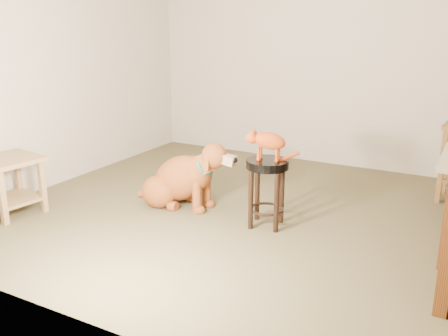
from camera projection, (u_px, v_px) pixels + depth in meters
The scene contains 6 objects.
floor at pixel (252, 215), 4.56m from camera, with size 4.50×4.00×0.01m, color brown.
room_shell at pixel (256, 24), 4.08m from camera, with size 4.54×4.04×2.62m.
padded_stool at pixel (267, 179), 4.21m from camera, with size 0.36×0.36×0.59m.
side_table at pixel (10, 177), 4.50m from camera, with size 0.58×0.58×0.53m.
golden_retriever at pixel (182, 180), 4.71m from camera, with size 1.11×0.54×0.70m.
tabby_kitten at pixel (267, 142), 4.12m from camera, with size 0.44×0.23×0.29m.
Camera 1 is at (1.81, -3.85, 1.71)m, focal length 40.00 mm.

